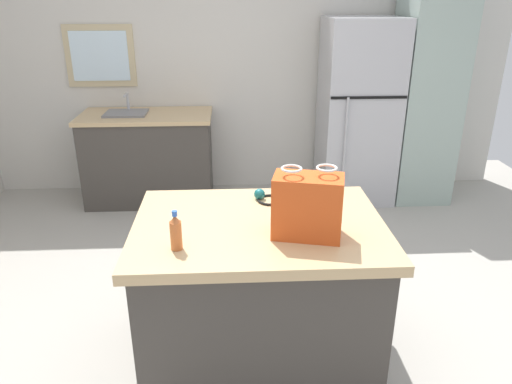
% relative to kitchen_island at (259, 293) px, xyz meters
% --- Properties ---
extents(ground, '(6.53, 6.53, 0.00)m').
position_rel_kitchen_island_xyz_m(ground, '(0.04, 0.20, -0.45)').
color(ground, '#ADA89E').
extents(back_wall, '(5.44, 0.13, 2.71)m').
position_rel_kitchen_island_xyz_m(back_wall, '(0.02, 2.83, 0.91)').
color(back_wall, silver).
rests_on(back_wall, ground).
extents(kitchen_island, '(1.32, 0.95, 0.88)m').
position_rel_kitchen_island_xyz_m(kitchen_island, '(0.00, 0.00, 0.00)').
color(kitchen_island, '#423D38').
rests_on(kitchen_island, ground).
extents(refrigerator, '(0.72, 0.72, 1.79)m').
position_rel_kitchen_island_xyz_m(refrigerator, '(1.13, 2.41, 0.45)').
color(refrigerator, '#B7B7BC').
rests_on(refrigerator, ground).
extents(tall_cabinet, '(0.56, 0.64, 2.10)m').
position_rel_kitchen_island_xyz_m(tall_cabinet, '(1.79, 2.41, 0.61)').
color(tall_cabinet, '#9EB2A8').
rests_on(tall_cabinet, ground).
extents(sink_counter, '(1.28, 0.66, 1.09)m').
position_rel_kitchen_island_xyz_m(sink_counter, '(-0.97, 2.44, 0.02)').
color(sink_counter, '#423D38').
rests_on(sink_counter, ground).
extents(shopping_bag, '(0.37, 0.26, 0.36)m').
position_rel_kitchen_island_xyz_m(shopping_bag, '(0.23, -0.15, 0.60)').
color(shopping_bag, '#DB511E').
rests_on(shopping_bag, kitchen_island).
extents(small_box, '(0.20, 0.14, 0.12)m').
position_rel_kitchen_island_xyz_m(small_box, '(0.31, 0.23, 0.50)').
color(small_box, '#388E66').
rests_on(small_box, kitchen_island).
extents(bottle, '(0.06, 0.06, 0.20)m').
position_rel_kitchen_island_xyz_m(bottle, '(-0.40, -0.26, 0.52)').
color(bottle, '#C66633').
rests_on(bottle, kitchen_island).
extents(ear_defenders, '(0.20, 0.20, 0.06)m').
position_rel_kitchen_island_xyz_m(ear_defenders, '(0.08, 0.28, 0.46)').
color(ear_defenders, black).
rests_on(ear_defenders, kitchen_island).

